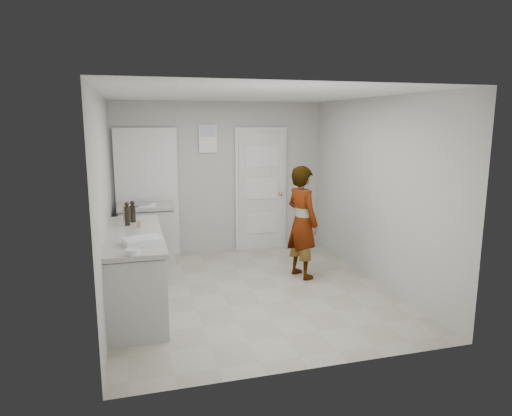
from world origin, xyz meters
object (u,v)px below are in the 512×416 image
object	(u,v)px
egg_bowl	(133,252)
oil_cruet_b	(127,214)
spice_jar	(139,224)
cake_mix_box	(128,212)
oil_cruet_a	(133,212)
baking_dish	(142,241)
person	(302,222)

from	to	relation	value
egg_bowl	oil_cruet_b	bearing A→B (deg)	92.03
spice_jar	oil_cruet_b	world-z (taller)	oil_cruet_b
oil_cruet_b	egg_bowl	size ratio (longest dim) A/B	2.08
spice_jar	egg_bowl	world-z (taller)	spice_jar
cake_mix_box	egg_bowl	xyz separation A→B (m)	(0.03, -1.65, -0.07)
oil_cruet_a	egg_bowl	bearing A→B (deg)	-90.83
baking_dish	person	bearing A→B (deg)	26.08
cake_mix_box	oil_cruet_a	size ratio (longest dim) A/B	0.72
spice_jar	oil_cruet_a	world-z (taller)	oil_cruet_a
person	cake_mix_box	distance (m)	2.35
cake_mix_box	person	bearing A→B (deg)	-27.31
oil_cruet_a	egg_bowl	world-z (taller)	oil_cruet_a
person	oil_cruet_a	world-z (taller)	person
oil_cruet_b	egg_bowl	bearing A→B (deg)	-87.97
person	oil_cruet_b	xyz separation A→B (m)	(-2.35, -0.15, 0.27)
person	egg_bowl	bearing A→B (deg)	104.97
cake_mix_box	spice_jar	distance (m)	0.50
oil_cruet_a	baking_dish	bearing A→B (deg)	-85.97
person	oil_cruet_b	bearing A→B (deg)	76.42
baking_dish	spice_jar	bearing A→B (deg)	90.71
spice_jar	cake_mix_box	bearing A→B (deg)	104.27
cake_mix_box	baking_dish	size ratio (longest dim) A/B	0.45
oil_cruet_b	baking_dish	xyz separation A→B (m)	(0.15, -0.93, -0.11)
baking_dish	egg_bowl	bearing A→B (deg)	-104.81
cake_mix_box	oil_cruet_a	xyz separation A→B (m)	(0.05, -0.17, 0.03)
baking_dish	egg_bowl	xyz separation A→B (m)	(-0.10, -0.38, -0.00)
spice_jar	baking_dish	xyz separation A→B (m)	(0.01, -0.80, -0.01)
person	spice_jar	size ratio (longest dim) A/B	19.03
spice_jar	person	bearing A→B (deg)	7.28
oil_cruet_a	cake_mix_box	bearing A→B (deg)	107.42
cake_mix_box	oil_cruet_a	bearing A→B (deg)	-94.99
cake_mix_box	oil_cruet_a	distance (m)	0.19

